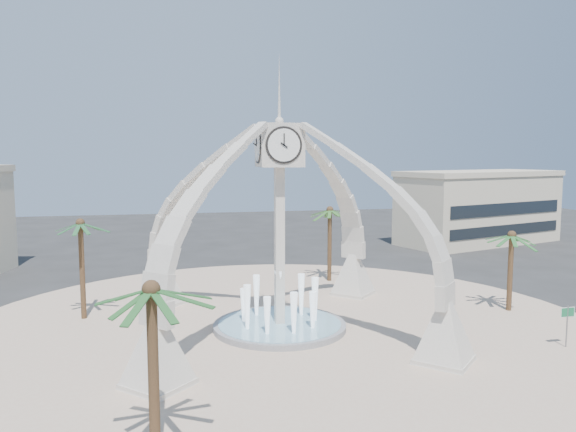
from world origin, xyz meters
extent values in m
plane|color=#282828|center=(0.00, 0.00, 0.00)|extent=(140.00, 140.00, 0.00)
cylinder|color=#C1A98F|center=(0.00, 0.00, 0.03)|extent=(40.00, 40.00, 0.06)
cube|color=beige|center=(0.00, 0.00, 4.90)|extent=(0.55, 0.55, 9.80)
cube|color=beige|center=(0.00, 0.00, 11.05)|extent=(2.50, 2.50, 2.50)
cone|color=beige|center=(0.00, 0.00, 14.30)|extent=(0.20, 0.20, 4.00)
cylinder|color=white|center=(0.00, -1.29, 11.05)|extent=(1.84, 0.04, 1.84)
pyramid|color=beige|center=(7.07, 7.07, 1.60)|extent=(3.80, 3.80, 3.20)
pyramid|color=beige|center=(-7.07, 7.07, 1.60)|extent=(3.80, 3.80, 3.20)
pyramid|color=beige|center=(-7.07, -7.07, 1.60)|extent=(3.80, 3.80, 3.20)
pyramid|color=beige|center=(7.07, -7.07, 1.60)|extent=(3.80, 3.80, 3.20)
cylinder|color=#9A9A9D|center=(0.00, 0.00, 0.20)|extent=(8.00, 8.00, 0.40)
cylinder|color=#85B4C6|center=(0.00, 0.00, 0.42)|extent=(7.40, 7.40, 0.04)
cone|color=white|center=(0.00, 0.00, 2.02)|extent=(0.60, 0.60, 3.20)
cube|color=beige|center=(30.00, 28.00, 4.00)|extent=(21.49, 13.79, 8.00)
cube|color=beige|center=(30.00, 28.00, 8.30)|extent=(21.87, 14.17, 0.60)
cylinder|color=brown|center=(15.95, 0.71, 2.65)|extent=(0.35, 0.35, 5.30)
cylinder|color=brown|center=(-11.85, 4.84, 3.17)|extent=(0.34, 0.34, 6.34)
cylinder|color=brown|center=(6.65, 11.90, 3.05)|extent=(0.35, 0.35, 6.10)
cylinder|color=brown|center=(-7.09, -13.12, 3.05)|extent=(0.38, 0.38, 6.10)
cylinder|color=slate|center=(14.65, -6.49, 1.20)|extent=(0.08, 0.08, 2.40)
cube|color=#1A6A40|center=(14.65, -6.49, 2.01)|extent=(0.82, 0.07, 0.48)
cube|color=white|center=(14.65, -6.49, 2.01)|extent=(0.88, 0.06, 0.55)
camera|label=1|loc=(-6.53, -32.24, 10.52)|focal=35.00mm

